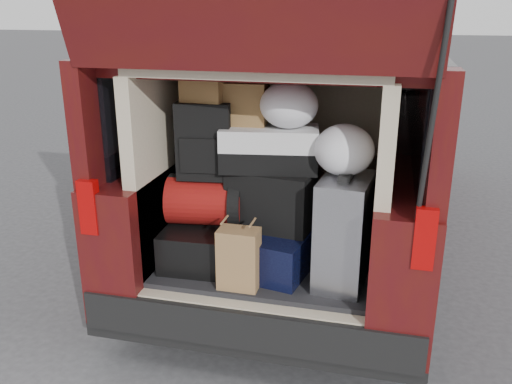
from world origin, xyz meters
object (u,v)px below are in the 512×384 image
navy_hardshell (273,247)px  twotone_duffel (269,148)px  backpack (205,140)px  silver_roller (344,231)px  kraft_bag (239,259)px  black_soft_case (271,199)px  black_hardshell (205,241)px  red_duffel (206,201)px

navy_hardshell → twotone_duffel: 0.60m
navy_hardshell → backpack: size_ratio=1.24×
silver_roller → backpack: (-0.83, 0.11, 0.44)m
kraft_bag → black_soft_case: size_ratio=0.72×
silver_roller → kraft_bag: (-0.55, -0.20, -0.14)m
black_hardshell → backpack: size_ratio=1.31×
silver_roller → red_duffel: (-0.83, 0.11, 0.07)m
silver_roller → red_duffel: silver_roller is taller
black_hardshell → backpack: backpack is taller
kraft_bag → backpack: size_ratio=0.77×
silver_roller → red_duffel: 0.84m
black_hardshell → twotone_duffel: (0.39, 0.05, 0.60)m
kraft_bag → red_duffel: bearing=134.1°
navy_hardshell → silver_roller: (0.42, -0.10, 0.19)m
red_duffel → black_soft_case: bearing=-3.1°
kraft_bag → black_soft_case: 0.43m
navy_hardshell → black_soft_case: 0.30m
black_hardshell → navy_hardshell: (0.43, -0.00, 0.00)m
backpack → navy_hardshell: bearing=-8.9°
navy_hardshell → silver_roller: size_ratio=0.90×
silver_roller → kraft_bag: 0.60m
black_hardshell → silver_roller: bearing=-9.4°
black_soft_case → backpack: size_ratio=1.08×
black_hardshell → red_duffel: 0.26m
kraft_bag → twotone_duffel: 0.65m
kraft_bag → red_duffel: red_duffel is taller
black_soft_case → backpack: backpack is taller
silver_roller → backpack: 0.95m
navy_hardshell → kraft_bag: 0.33m
kraft_bag → twotone_duffel: twotone_duffel is taller
black_soft_case → kraft_bag: bearing=-100.4°
black_hardshell → red_duffel: red_duffel is taller
red_duffel → black_soft_case: (0.40, 0.03, 0.04)m
black_hardshell → kraft_bag: size_ratio=1.70×
navy_hardshell → twotone_duffel: size_ratio=1.01×
silver_roller → black_hardshell: bearing=179.2°
backpack → twotone_duffel: backpack is taller
navy_hardshell → red_duffel: red_duffel is taller
black_hardshell → twotone_duffel: 0.71m
black_hardshell → kraft_bag: (0.30, -0.30, 0.06)m
black_hardshell → red_duffel: (0.01, 0.00, 0.26)m
kraft_bag → silver_roller: bearing=20.3°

